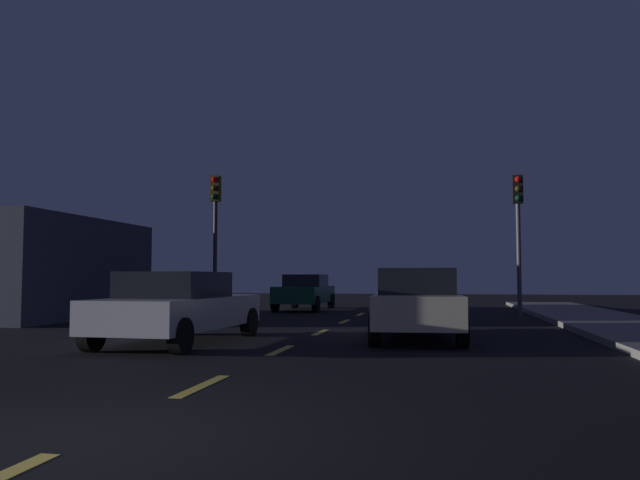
% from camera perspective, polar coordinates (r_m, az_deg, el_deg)
% --- Properties ---
extents(ground_plane, '(80.00, 80.00, 0.00)m').
position_cam_1_polar(ground_plane, '(12.08, -2.90, -9.77)').
color(ground_plane, black).
extents(lane_stripe_second, '(0.16, 1.60, 0.01)m').
position_cam_1_polar(lane_stripe_second, '(7.92, -10.78, -13.01)').
color(lane_stripe_second, '#EACC4C').
rests_on(lane_stripe_second, ground_plane).
extents(lane_stripe_third, '(0.16, 1.60, 0.01)m').
position_cam_1_polar(lane_stripe_third, '(11.50, -3.63, -10.06)').
color(lane_stripe_third, '#EACC4C').
rests_on(lane_stripe_third, ground_plane).
extents(lane_stripe_fourth, '(0.16, 1.60, 0.01)m').
position_cam_1_polar(lane_stripe_fourth, '(15.19, 0.04, -8.47)').
color(lane_stripe_fourth, '#EACC4C').
rests_on(lane_stripe_fourth, ground_plane).
extents(lane_stripe_fifth, '(0.16, 1.60, 0.01)m').
position_cam_1_polar(lane_stripe_fifth, '(18.92, 2.25, -7.48)').
color(lane_stripe_fifth, '#EACC4C').
rests_on(lane_stripe_fifth, ground_plane).
extents(lane_stripe_sixth, '(0.16, 1.60, 0.01)m').
position_cam_1_polar(lane_stripe_sixth, '(22.68, 3.73, -6.82)').
color(lane_stripe_sixth, '#EACC4C').
rests_on(lane_stripe_sixth, ground_plane).
extents(lane_stripe_seventh, '(0.16, 1.60, 0.01)m').
position_cam_1_polar(lane_stripe_seventh, '(26.45, 4.78, -6.34)').
color(lane_stripe_seventh, '#EACC4C').
rests_on(lane_stripe_seventh, ground_plane).
extents(traffic_signal_left, '(0.32, 0.38, 4.90)m').
position_cam_1_polar(traffic_signal_left, '(22.01, -9.60, 2.06)').
color(traffic_signal_left, '#2D2D30').
rests_on(traffic_signal_left, ground_plane).
extents(traffic_signal_right, '(0.32, 0.38, 4.59)m').
position_cam_1_polar(traffic_signal_right, '(20.73, 17.75, 1.97)').
color(traffic_signal_right, '#4C4C51').
rests_on(traffic_signal_right, ground_plane).
extents(car_stopped_ahead, '(2.11, 4.68, 1.52)m').
position_cam_1_polar(car_stopped_ahead, '(13.79, 8.83, -5.73)').
color(car_stopped_ahead, beige).
rests_on(car_stopped_ahead, ground_plane).
extents(car_adjacent_lane, '(2.10, 4.65, 1.44)m').
position_cam_1_polar(car_adjacent_lane, '(12.92, -12.85, -5.98)').
color(car_adjacent_lane, silver).
rests_on(car_adjacent_lane, ground_plane).
extents(car_oncoming_far, '(1.87, 4.34, 1.46)m').
position_cam_1_polar(car_oncoming_far, '(25.62, -1.39, -4.77)').
color(car_oncoming_far, '#0F4C2D').
rests_on(car_oncoming_far, ground_plane).
extents(storefront_left, '(5.78, 7.46, 3.25)m').
position_cam_1_polar(storefront_left, '(22.94, -25.90, -2.39)').
color(storefront_left, '#333847').
rests_on(storefront_left, ground_plane).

